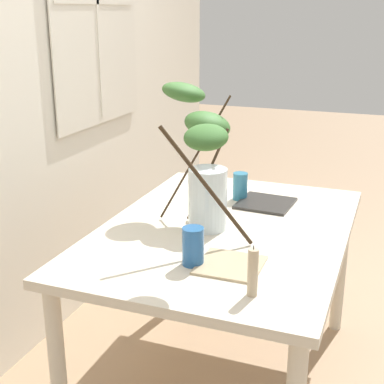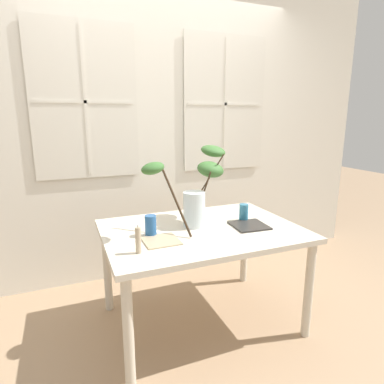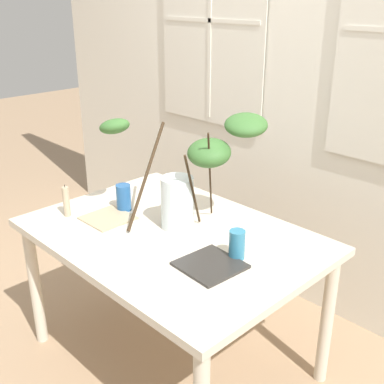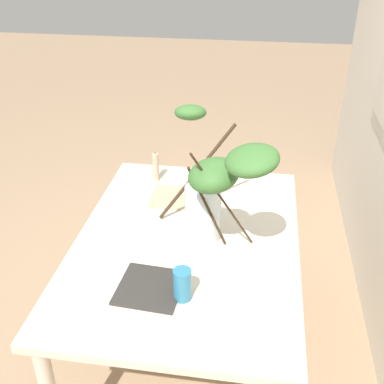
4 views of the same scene
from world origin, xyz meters
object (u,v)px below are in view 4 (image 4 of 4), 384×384
(drinking_glass_blue_left, at_px, (199,185))
(dining_table, at_px, (187,254))
(plate_square_right, at_px, (150,287))
(drinking_glass_blue_right, at_px, (182,284))
(plate_square_left, at_px, (173,197))
(pillar_candle, at_px, (156,167))
(vase_with_branches, at_px, (211,187))

(drinking_glass_blue_left, bearing_deg, dining_table, -0.36)
(dining_table, bearing_deg, plate_square_right, -14.85)
(drinking_glass_blue_right, bearing_deg, dining_table, -173.39)
(plate_square_left, xyz_separation_m, pillar_candle, (-0.17, -0.12, 0.07))
(dining_table, height_order, plate_square_right, plate_square_right)
(vase_with_branches, relative_size, plate_square_right, 3.33)
(drinking_glass_blue_right, height_order, plate_square_left, drinking_glass_blue_right)
(vase_with_branches, relative_size, drinking_glass_blue_left, 5.80)
(plate_square_right, bearing_deg, plate_square_left, -176.79)
(drinking_glass_blue_right, distance_m, plate_square_left, 0.71)
(plate_square_left, bearing_deg, drinking_glass_blue_right, 13.55)
(drinking_glass_blue_left, xyz_separation_m, drinking_glass_blue_right, (0.72, 0.04, -0.00))
(vase_with_branches, xyz_separation_m, drinking_glass_blue_left, (-0.38, -0.10, -0.21))
(dining_table, height_order, drinking_glass_blue_left, drinking_glass_blue_left)
(plate_square_right, bearing_deg, drinking_glass_blue_left, 172.61)
(plate_square_left, bearing_deg, plate_square_right, 3.21)
(vase_with_branches, height_order, pillar_candle, vase_with_branches)
(drinking_glass_blue_left, relative_size, pillar_candle, 0.82)
(drinking_glass_blue_right, relative_size, plate_square_right, 0.54)
(plate_square_left, bearing_deg, dining_table, 20.67)
(plate_square_left, bearing_deg, pillar_candle, -144.18)
(dining_table, bearing_deg, drinking_glass_blue_right, 6.61)
(drinking_glass_blue_left, bearing_deg, plate_square_left, -75.89)
(dining_table, distance_m, plate_square_left, 0.36)
(drinking_glass_blue_right, distance_m, plate_square_right, 0.14)
(vase_with_branches, xyz_separation_m, plate_square_right, (0.31, -0.19, -0.27))
(plate_square_right, bearing_deg, pillar_candle, -169.15)
(vase_with_branches, distance_m, drinking_glass_blue_right, 0.41)
(vase_with_branches, height_order, drinking_glass_blue_right, vase_with_branches)
(dining_table, xyz_separation_m, plate_square_left, (-0.33, -0.12, 0.09))
(vase_with_branches, bearing_deg, plate_square_right, -31.26)
(vase_with_branches, distance_m, plate_square_right, 0.45)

